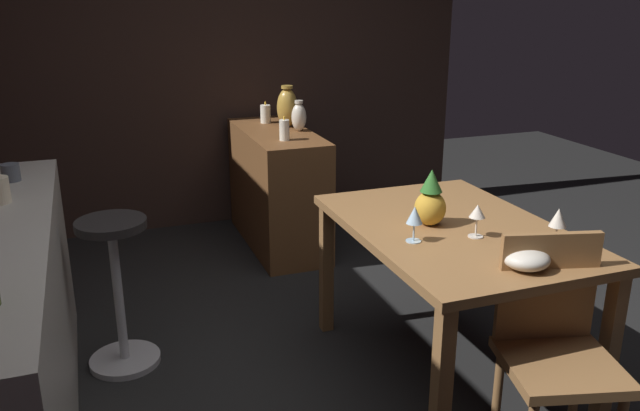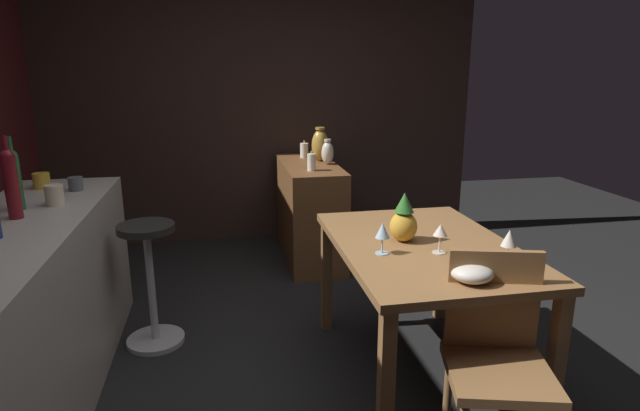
% 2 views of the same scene
% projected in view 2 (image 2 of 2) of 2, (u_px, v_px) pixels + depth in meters
% --- Properties ---
extents(ground_plane, '(9.00, 9.00, 0.00)m').
position_uv_depth(ground_plane, '(332.00, 384.00, 2.69)').
color(ground_plane, black).
extents(wall_side_right, '(0.10, 4.40, 2.60)m').
position_uv_depth(wall_side_right, '(241.00, 101.00, 4.71)').
color(wall_side_right, '#33231E').
rests_on(wall_side_right, ground_plane).
extents(dining_table, '(1.27, 0.86, 0.74)m').
position_uv_depth(dining_table, '(423.00, 260.00, 2.62)').
color(dining_table, olive).
rests_on(dining_table, ground_plane).
extents(kitchen_counter, '(2.10, 0.60, 0.90)m').
position_uv_depth(kitchen_counter, '(25.00, 316.00, 2.46)').
color(kitchen_counter, '#B2ADA3').
rests_on(kitchen_counter, ground_plane).
extents(sideboard_cabinet, '(1.10, 0.44, 0.82)m').
position_uv_depth(sideboard_cabinet, '(310.00, 211.00, 4.41)').
color(sideboard_cabinet, brown).
rests_on(sideboard_cabinet, ground_plane).
extents(chair_near_window, '(0.49, 0.49, 0.88)m').
position_uv_depth(chair_near_window, '(496.00, 353.00, 2.08)').
color(chair_near_window, olive).
rests_on(chair_near_window, ground_plane).
extents(bar_stool, '(0.34, 0.34, 0.74)m').
position_uv_depth(bar_stool, '(151.00, 281.00, 3.00)').
color(bar_stool, '#262323').
rests_on(bar_stool, ground_plane).
extents(wine_glass_left, '(0.07, 0.07, 0.15)m').
position_uv_depth(wine_glass_left, '(383.00, 232.00, 2.42)').
color(wine_glass_left, silver).
rests_on(wine_glass_left, dining_table).
extents(wine_glass_right, '(0.07, 0.07, 0.14)m').
position_uv_depth(wine_glass_right, '(440.00, 231.00, 2.43)').
color(wine_glass_right, silver).
rests_on(wine_glass_right, dining_table).
extents(wine_glass_center, '(0.07, 0.07, 0.18)m').
position_uv_depth(wine_glass_center, '(509.00, 240.00, 2.24)').
color(wine_glass_center, silver).
rests_on(wine_glass_center, dining_table).
extents(pineapple_centerpiece, '(0.14, 0.14, 0.25)m').
position_uv_depth(pineapple_centerpiece, '(404.00, 221.00, 2.60)').
color(pineapple_centerpiece, gold).
rests_on(pineapple_centerpiece, dining_table).
extents(fruit_bowl, '(0.18, 0.18, 0.08)m').
position_uv_depth(fruit_bowl, '(471.00, 272.00, 2.12)').
color(fruit_bowl, beige).
rests_on(fruit_bowl, dining_table).
extents(wine_bottle_green, '(0.06, 0.06, 0.37)m').
position_uv_depth(wine_bottle_green, '(15.00, 177.00, 2.57)').
color(wine_bottle_green, '#1E592D').
rests_on(wine_bottle_green, kitchen_counter).
extents(wine_bottle_ruby, '(0.06, 0.06, 0.39)m').
position_uv_depth(wine_bottle_ruby, '(11.00, 181.00, 2.41)').
color(wine_bottle_ruby, maroon).
rests_on(wine_bottle_ruby, kitchen_counter).
extents(cup_mustard, '(0.13, 0.10, 0.09)m').
position_uv_depth(cup_mustard, '(41.00, 181.00, 3.06)').
color(cup_mustard, gold).
rests_on(cup_mustard, kitchen_counter).
extents(cup_cream, '(0.13, 0.09, 0.11)m').
position_uv_depth(cup_cream, '(55.00, 195.00, 2.68)').
color(cup_cream, beige).
rests_on(cup_cream, kitchen_counter).
extents(cup_slate, '(0.12, 0.08, 0.08)m').
position_uv_depth(cup_slate, '(76.00, 184.00, 3.01)').
color(cup_slate, '#515660').
rests_on(cup_slate, kitchen_counter).
extents(pillar_candle_tall, '(0.06, 0.06, 0.16)m').
position_uv_depth(pillar_candle_tall, '(311.00, 162.00, 3.99)').
color(pillar_candle_tall, white).
rests_on(pillar_candle_tall, sideboard_cabinet).
extents(pillar_candle_short, '(0.07, 0.07, 0.15)m').
position_uv_depth(pillar_candle_short, '(304.00, 150.00, 4.57)').
color(pillar_candle_short, white).
rests_on(pillar_candle_short, sideboard_cabinet).
extents(vase_brass, '(0.15, 0.15, 0.29)m').
position_uv_depth(vase_brass, '(320.00, 145.00, 4.39)').
color(vase_brass, '#B78C38').
rests_on(vase_brass, sideboard_cabinet).
extents(vase_ceramic_ivory, '(0.10, 0.10, 0.21)m').
position_uv_depth(vase_ceramic_ivory, '(328.00, 153.00, 4.25)').
color(vase_ceramic_ivory, beige).
rests_on(vase_ceramic_ivory, sideboard_cabinet).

